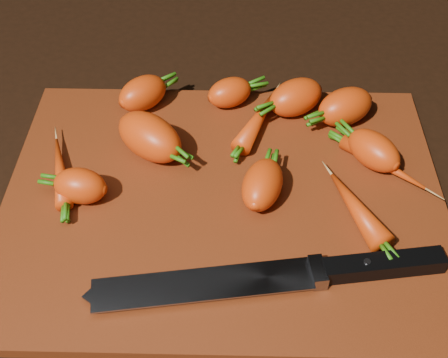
{
  "coord_description": "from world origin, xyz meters",
  "views": [
    {
      "loc": [
        0.01,
        -0.49,
        0.52
      ],
      "look_at": [
        0.0,
        0.01,
        0.03
      ],
      "focal_mm": 50.0,
      "sensor_mm": 36.0,
      "label": 1
    }
  ],
  "objects": [
    {
      "name": "carrot_5",
      "position": [
        0.0,
        0.17,
        0.03
      ],
      "size": [
        0.07,
        0.06,
        0.04
      ],
      "primitive_type": "ellipsoid",
      "rotation": [
        0.0,
        0.0,
        0.49
      ],
      "color": "#E43D08",
      "rests_on": "cutting_board"
    },
    {
      "name": "carrot_10",
      "position": [
        0.15,
        0.14,
        0.04
      ],
      "size": [
        0.09,
        0.08,
        0.05
      ],
      "primitive_type": "ellipsoid",
      "rotation": [
        0.0,
        0.0,
        3.66
      ],
      "color": "#E43D08",
      "rests_on": "cutting_board"
    },
    {
      "name": "carrot_11",
      "position": [
        -0.19,
        0.03,
        0.02
      ],
      "size": [
        0.05,
        0.12,
        0.02
      ],
      "primitive_type": "ellipsoid",
      "rotation": [
        0.0,
        0.0,
        1.86
      ],
      "color": "#E43D08",
      "rests_on": "cutting_board"
    },
    {
      "name": "carrot_9",
      "position": [
        0.14,
        -0.03,
        0.03
      ],
      "size": [
        0.07,
        0.11,
        0.03
      ],
      "primitive_type": "ellipsoid",
      "rotation": [
        0.0,
        0.0,
        1.96
      ],
      "color": "#E43D08",
      "rests_on": "cutting_board"
    },
    {
      "name": "carrot_8",
      "position": [
        0.19,
        0.05,
        0.02
      ],
      "size": [
        0.1,
        0.09,
        0.02
      ],
      "primitive_type": "ellipsoid",
      "rotation": [
        0.0,
        0.0,
        -0.77
      ],
      "color": "#E43D08",
      "rests_on": "cutting_board"
    },
    {
      "name": "carrot_4",
      "position": [
        0.09,
        0.16,
        0.04
      ],
      "size": [
        0.09,
        0.08,
        0.05
      ],
      "primitive_type": "ellipsoid",
      "rotation": [
        0.0,
        0.0,
        3.7
      ],
      "color": "#E43D08",
      "rests_on": "cutting_board"
    },
    {
      "name": "carrot_6",
      "position": [
        0.18,
        0.06,
        0.03
      ],
      "size": [
        0.08,
        0.08,
        0.04
      ],
      "primitive_type": "ellipsoid",
      "rotation": [
        0.0,
        0.0,
        2.26
      ],
      "color": "#E43D08",
      "rests_on": "cutting_board"
    },
    {
      "name": "carrot_0",
      "position": [
        -0.11,
        0.16,
        0.03
      ],
      "size": [
        0.08,
        0.08,
        0.04
      ],
      "primitive_type": "ellipsoid",
      "rotation": [
        0.0,
        0.0,
        0.76
      ],
      "color": "#E43D08",
      "rests_on": "cutting_board"
    },
    {
      "name": "carrot_7",
      "position": [
        0.04,
        0.12,
        0.02
      ],
      "size": [
        0.07,
        0.12,
        0.03
      ],
      "primitive_type": "ellipsoid",
      "rotation": [
        0.0,
        0.0,
        1.19
      ],
      "color": "#E43D08",
      "rests_on": "cutting_board"
    },
    {
      "name": "ground",
      "position": [
        0.0,
        0.0,
        -0.01
      ],
      "size": [
        2.0,
        2.0,
        0.01
      ],
      "primitive_type": "cube",
      "color": "black"
    },
    {
      "name": "knife",
      "position": [
        0.0,
        -0.13,
        0.02
      ],
      "size": [
        0.35,
        0.08,
        0.02
      ],
      "rotation": [
        0.0,
        0.0,
        0.15
      ],
      "color": "gray",
      "rests_on": "cutting_board"
    },
    {
      "name": "carrot_3",
      "position": [
        0.04,
        -0.0,
        0.03
      ],
      "size": [
        0.06,
        0.08,
        0.04
      ],
      "primitive_type": "ellipsoid",
      "rotation": [
        0.0,
        0.0,
        1.3
      ],
      "color": "#E43D08",
      "rests_on": "cutting_board"
    },
    {
      "name": "carrot_2",
      "position": [
        -0.09,
        0.07,
        0.04
      ],
      "size": [
        0.11,
        0.1,
        0.05
      ],
      "primitive_type": "ellipsoid",
      "rotation": [
        0.0,
        0.0,
        -0.7
      ],
      "color": "#E43D08",
      "rests_on": "cutting_board"
    },
    {
      "name": "carrot_1",
      "position": [
        -0.16,
        -0.01,
        0.03
      ],
      "size": [
        0.07,
        0.05,
        0.04
      ],
      "primitive_type": "ellipsoid",
      "rotation": [
        0.0,
        0.0,
        2.95
      ],
      "color": "#E43D08",
      "rests_on": "cutting_board"
    },
    {
      "name": "cutting_board",
      "position": [
        0.0,
        0.0,
        0.01
      ],
      "size": [
        0.5,
        0.4,
        0.01
      ],
      "primitive_type": "cube",
      "color": "maroon",
      "rests_on": "ground"
    }
  ]
}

